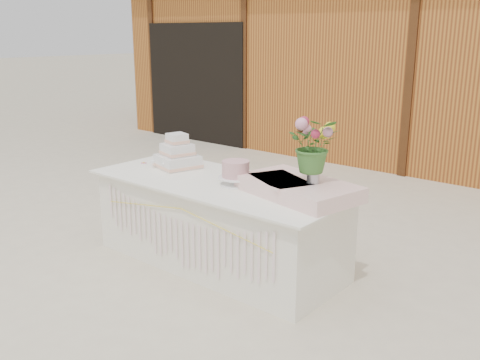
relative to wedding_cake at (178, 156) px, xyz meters
name	(u,v)px	position (x,y,z in m)	size (l,w,h in m)	color
ground	(219,262)	(0.64, -0.13, -0.88)	(80.00, 80.00, 0.00)	beige
barn	(460,54)	(0.63, 5.87, 0.79)	(12.60, 4.60, 3.30)	#B06B24
cake_table	(218,223)	(0.64, -0.13, -0.50)	(2.40, 1.00, 0.77)	white
wedding_cake	(178,156)	(0.00, 0.00, 0.00)	(0.45, 0.45, 0.33)	white
pink_cake_stand	(236,172)	(0.83, -0.12, 0.01)	(0.30, 0.30, 0.21)	white
satin_runner	(298,188)	(1.40, -0.01, -0.05)	(0.97, 0.56, 0.12)	#F5C9C5
flower_vase	(313,175)	(1.53, 0.01, 0.08)	(0.10, 0.10, 0.13)	#B0B0B4
bouquet	(315,139)	(1.53, 0.01, 0.36)	(0.39, 0.34, 0.43)	#396D2B
loose_flowers	(158,161)	(-0.33, 0.03, -0.11)	(0.12, 0.29, 0.02)	pink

